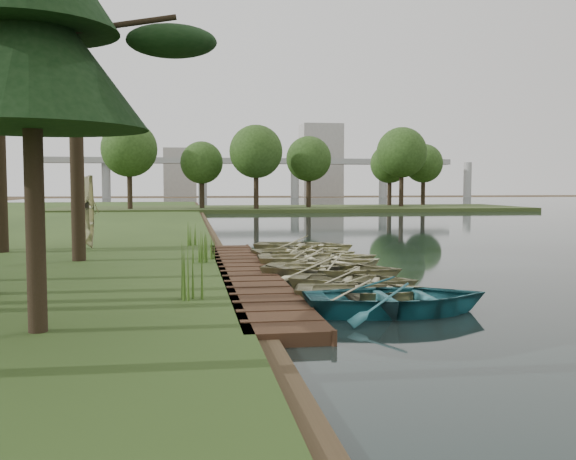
{
  "coord_description": "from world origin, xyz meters",
  "views": [
    {
      "loc": [
        -3.3,
        -18.51,
        2.79
      ],
      "look_at": [
        -0.15,
        1.56,
        1.37
      ],
      "focal_mm": 40.0,
      "sensor_mm": 36.0,
      "label": 1
    }
  ],
  "objects": [
    {
      "name": "boardwalk",
      "position": [
        -1.6,
        0.0,
        0.15
      ],
      "size": [
        1.6,
        16.0,
        0.3
      ],
      "primitive_type": "cube",
      "color": "#392316",
      "rests_on": "ground"
    },
    {
      "name": "rowboat_6",
      "position": [
        0.9,
        3.63,
        0.41
      ],
      "size": [
        3.6,
        2.65,
        0.72
      ],
      "primitive_type": "imported",
      "rotation": [
        0.0,
        0.0,
        1.61
      ],
      "color": "#BFBA8A",
      "rests_on": "water"
    },
    {
      "name": "rowboat_2",
      "position": [
        0.95,
        -2.5,
        0.39
      ],
      "size": [
        3.97,
        3.48,
        0.68
      ],
      "primitive_type": "imported",
      "rotation": [
        0.0,
        0.0,
        1.16
      ],
      "color": "#BFBA8A",
      "rests_on": "water"
    },
    {
      "name": "building_a",
      "position": [
        30.0,
        140.0,
        9.0
      ],
      "size": [
        10.0,
        8.0,
        18.0
      ],
      "primitive_type": "cube",
      "color": "#A5A5A0",
      "rests_on": "ground"
    },
    {
      "name": "reeds_1",
      "position": [
        -2.65,
        3.11,
        0.74
      ],
      "size": [
        0.6,
        0.6,
        0.88
      ],
      "primitive_type": "cone",
      "color": "#3F661E",
      "rests_on": "bank"
    },
    {
      "name": "rowboat_7",
      "position": [
        0.8,
        4.83,
        0.41
      ],
      "size": [
        3.86,
        3.03,
        0.73
      ],
      "primitive_type": "imported",
      "rotation": [
        0.0,
        0.0,
        1.73
      ],
      "color": "#BFBA8A",
      "rests_on": "water"
    },
    {
      "name": "pine_tree",
      "position": [
        -5.83,
        -7.23,
        5.76
      ],
      "size": [
        3.8,
        3.8,
        8.52
      ],
      "color": "black",
      "rests_on": "bank"
    },
    {
      "name": "rowboat_0",
      "position": [
        1.11,
        -5.51,
        0.46
      ],
      "size": [
        4.05,
        2.95,
        0.82
      ],
      "primitive_type": "imported",
      "rotation": [
        0.0,
        0.0,
        1.54
      ],
      "color": "#2A6E77",
      "rests_on": "water"
    },
    {
      "name": "stored_rowboat",
      "position": [
        -7.06,
        7.33,
        0.6
      ],
      "size": [
        2.89,
        2.07,
        0.6
      ],
      "primitive_type": "imported",
      "rotation": [
        3.14,
        0.0,
        1.56
      ],
      "color": "#BFBA8A",
      "rests_on": "bank"
    },
    {
      "name": "peninsula",
      "position": [
        8.0,
        50.0,
        0.23
      ],
      "size": [
        50.0,
        14.0,
        0.45
      ],
      "primitive_type": "cube",
      "color": "#34441E",
      "rests_on": "ground"
    },
    {
      "name": "rowboat_5",
      "position": [
        0.93,
        2.03,
        0.46
      ],
      "size": [
        4.04,
        2.94,
        0.82
      ],
      "primitive_type": "imported",
      "rotation": [
        0.0,
        0.0,
        1.54
      ],
      "color": "#BFBA8A",
      "rests_on": "water"
    },
    {
      "name": "building_b",
      "position": [
        -5.0,
        145.0,
        6.0
      ],
      "size": [
        8.0,
        8.0,
        12.0
      ],
      "primitive_type": "cube",
      "color": "#A5A5A0",
      "rests_on": "ground"
    },
    {
      "name": "rowboat_4",
      "position": [
        0.91,
        0.23,
        0.45
      ],
      "size": [
        4.64,
        4.02,
        0.81
      ],
      "primitive_type": "imported",
      "rotation": [
        0.0,
        0.0,
        1.95
      ],
      "color": "#BFBA8A",
      "rests_on": "water"
    },
    {
      "name": "rowboat_3",
      "position": [
        0.74,
        -0.84,
        0.46
      ],
      "size": [
        4.76,
        4.14,
        0.82
      ],
      "primitive_type": "imported",
      "rotation": [
        0.0,
        0.0,
        1.18
      ],
      "color": "#BFBA8A",
      "rests_on": "water"
    },
    {
      "name": "rowboat_1",
      "position": [
        0.82,
        -4.22,
        0.4
      ],
      "size": [
        3.88,
        3.17,
        0.7
      ],
      "primitive_type": "imported",
      "rotation": [
        0.0,
        0.0,
        1.33
      ],
      "color": "#BFBA8A",
      "rests_on": "water"
    },
    {
      "name": "reeds_0",
      "position": [
        -3.19,
        -4.49,
        0.86
      ],
      "size": [
        0.6,
        0.6,
        1.13
      ],
      "primitive_type": "cone",
      "color": "#3F661E",
      "rests_on": "bank"
    },
    {
      "name": "bridge",
      "position": [
        12.31,
        120.0,
        7.08
      ],
      "size": [
        95.9,
        4.0,
        8.6
      ],
      "color": "#A5A5A0",
      "rests_on": "ground"
    },
    {
      "name": "reeds_2",
      "position": [
        -2.91,
        2.04,
        0.77
      ],
      "size": [
        0.6,
        0.6,
        0.94
      ],
      "primitive_type": "cone",
      "color": "#3F661E",
      "rests_on": "bank"
    },
    {
      "name": "reeds_3",
      "position": [
        -3.14,
        8.16,
        0.78
      ],
      "size": [
        0.6,
        0.6,
        0.96
      ],
      "primitive_type": "cone",
      "color": "#3F661E",
      "rests_on": "bank"
    },
    {
      "name": "far_trees",
      "position": [
        4.67,
        50.0,
        6.43
      ],
      "size": [
        45.6,
        5.6,
        8.8
      ],
      "color": "black",
      "rests_on": "peninsula"
    },
    {
      "name": "rowboat_8",
      "position": [
        1.26,
        6.39,
        0.45
      ],
      "size": [
        4.64,
        3.99,
        0.81
      ],
      "primitive_type": "imported",
      "rotation": [
        0.0,
        0.0,
        1.21
      ],
      "color": "#BFBA8A",
      "rests_on": "water"
    },
    {
      "name": "ground",
      "position": [
        0.0,
        0.0,
        0.0
      ],
      "size": [
        300.0,
        300.0,
        0.0
      ],
      "primitive_type": "plane",
      "color": "#3D2F1D"
    }
  ]
}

